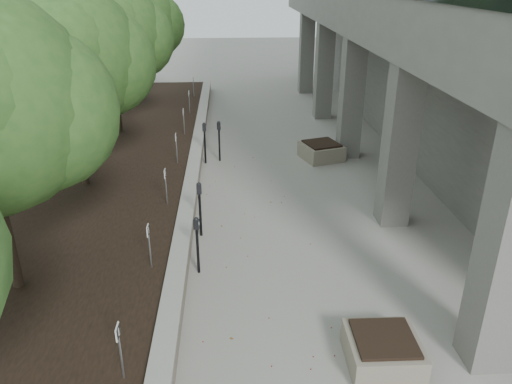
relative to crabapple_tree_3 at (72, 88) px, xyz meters
name	(u,v)px	position (x,y,z in m)	size (l,w,h in m)	color
retaining_wall	(194,173)	(2.97, 1.00, -2.87)	(0.39, 26.00, 0.50)	gray
planting_bed	(72,177)	(-0.70, 1.00, -2.92)	(7.00, 26.00, 0.40)	black
crabapple_tree_3	(72,88)	(0.00, 0.00, 0.00)	(4.60, 4.00, 5.44)	#2D5621
crabapple_tree_4	(112,57)	(0.00, 5.00, 0.00)	(4.60, 4.00, 5.44)	#2D5621
crabapple_tree_5	(135,40)	(0.00, 10.00, 0.00)	(4.60, 4.00, 5.44)	#2D5621
parking_sign_2	(121,352)	(2.45, -7.50, -2.24)	(0.04, 0.22, 0.96)	black
parking_sign_3	(150,247)	(2.45, -4.50, -2.24)	(0.04, 0.22, 0.96)	black
parking_sign_4	(166,187)	(2.45, -1.50, -2.24)	(0.04, 0.22, 0.96)	black
parking_sign_5	(177,149)	(2.45, 1.50, -2.24)	(0.04, 0.22, 0.96)	black
parking_sign_6	(184,122)	(2.45, 4.50, -2.24)	(0.04, 0.22, 0.96)	black
parking_sign_7	(189,102)	(2.45, 7.50, -2.24)	(0.04, 0.22, 0.96)	black
parking_sign_8	(194,87)	(2.45, 10.50, -2.24)	(0.04, 0.22, 0.96)	black
parking_meter_2	(198,245)	(3.37, -4.13, -2.46)	(0.13, 0.09, 1.32)	black
parking_meter_3	(200,209)	(3.35, -2.50, -2.42)	(0.14, 0.10, 1.41)	black
parking_meter_4	(219,141)	(3.75, 2.70, -2.42)	(0.14, 0.10, 1.39)	black
parking_meter_5	(205,143)	(3.28, 2.50, -2.41)	(0.14, 0.10, 1.41)	black
planter_front	(383,350)	(6.50, -7.00, -2.85)	(1.15, 1.15, 0.54)	gray
planter_back	(321,151)	(7.23, 2.71, -2.83)	(1.24, 1.24, 0.58)	gray
berry_scatter	(258,244)	(4.70, -3.00, -3.11)	(3.30, 14.10, 0.02)	maroon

